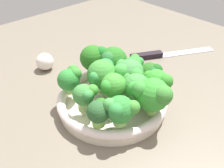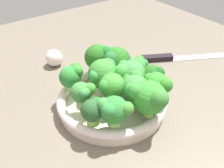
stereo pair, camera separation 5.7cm
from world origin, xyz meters
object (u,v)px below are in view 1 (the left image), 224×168
at_px(broccoli_floret_3, 85,96).
at_px(broccoli_floret_6, 70,79).
at_px(broccoli_floret_13, 99,111).
at_px(knife, 161,54).
at_px(broccoli_floret_0, 113,61).
at_px(broccoli_floret_1, 136,86).
at_px(broccoli_floret_11, 151,74).
at_px(broccoli_floret_12, 94,58).
at_px(broccoli_floret_8, 103,74).
at_px(broccoli_floret_9, 114,87).
at_px(broccoli_floret_5, 120,110).
at_px(broccoli_floret_7, 154,95).
at_px(garlic_bulb, 45,62).
at_px(bowl, 112,101).
at_px(broccoli_floret_10, 157,82).
at_px(broccoli_floret_4, 128,74).
at_px(broccoli_floret_2, 134,65).

bearing_deg(broccoli_floret_3, broccoli_floret_6, -101.52).
xyz_separation_m(broccoli_floret_13, knife, (-0.35, -0.12, -0.06)).
distance_m(broccoli_floret_0, broccoli_floret_1, 0.10).
bearing_deg(broccoli_floret_11, broccoli_floret_12, -64.68).
height_order(broccoli_floret_6, broccoli_floret_8, broccoli_floret_8).
bearing_deg(broccoli_floret_9, broccoli_floret_5, 56.69).
bearing_deg(broccoli_floret_13, broccoli_floret_7, 152.59).
height_order(broccoli_floret_8, garlic_bulb, broccoli_floret_8).
bearing_deg(broccoli_floret_6, broccoli_floret_9, 113.61).
relative_size(bowl, broccoli_floret_10, 3.67).
relative_size(broccoli_floret_4, broccoli_floret_6, 1.24).
xyz_separation_m(broccoli_floret_1, broccoli_floret_12, (-0.00, -0.14, 0.01)).
xyz_separation_m(broccoli_floret_11, knife, (-0.19, -0.11, -0.07)).
xyz_separation_m(bowl, broccoli_floret_13, (0.08, 0.05, 0.05)).
bearing_deg(broccoli_floret_4, broccoli_floret_11, 145.59).
height_order(broccoli_floret_1, broccoli_floret_10, broccoli_floret_1).
bearing_deg(broccoli_floret_3, broccoli_floret_8, -160.13).
height_order(broccoli_floret_10, broccoli_floret_11, broccoli_floret_10).
bearing_deg(broccoli_floret_12, broccoli_floret_9, 69.29).
xyz_separation_m(broccoli_floret_1, broccoli_floret_9, (0.04, -0.03, 0.00)).
bearing_deg(broccoli_floret_6, broccoli_floret_13, 80.24).
xyz_separation_m(broccoli_floret_1, broccoli_floret_13, (0.10, -0.00, -0.01)).
relative_size(broccoli_floret_0, broccoli_floret_5, 1.30).
bearing_deg(broccoli_floret_13, broccoli_floret_6, -99.76).
relative_size(broccoli_floret_2, broccoli_floret_6, 0.90).
xyz_separation_m(broccoli_floret_3, garlic_bulb, (-0.05, -0.25, -0.05)).
distance_m(bowl, broccoli_floret_11, 0.11).
bearing_deg(broccoli_floret_10, broccoli_floret_11, -120.31).
distance_m(broccoli_floret_6, broccoli_floret_8, 0.07).
relative_size(broccoli_floret_5, broccoli_floret_9, 0.90).
distance_m(broccoli_floret_8, knife, 0.29).
distance_m(broccoli_floret_2, knife, 0.20).
xyz_separation_m(broccoli_floret_8, garlic_bulb, (0.02, -0.22, -0.06)).
distance_m(broccoli_floret_9, knife, 0.31).
bearing_deg(broccoli_floret_1, broccoli_floret_5, 20.72).
xyz_separation_m(broccoli_floret_8, broccoli_floret_13, (0.07, 0.07, -0.01)).
bearing_deg(knife, broccoli_floret_6, 0.87).
relative_size(bowl, broccoli_floret_8, 3.14).
bearing_deg(broccoli_floret_9, broccoli_floret_4, -163.99).
relative_size(bowl, broccoli_floret_4, 3.30).
bearing_deg(broccoli_floret_7, broccoli_floret_12, -92.53).
bearing_deg(knife, broccoli_floret_0, 6.91).
relative_size(broccoli_floret_0, broccoli_floret_4, 1.09).
xyz_separation_m(broccoli_floret_1, knife, (-0.25, -0.13, -0.07)).
xyz_separation_m(broccoli_floret_1, broccoli_floret_2, (-0.07, -0.07, -0.01)).
bearing_deg(broccoli_floret_7, bowl, -79.86).
bearing_deg(broccoli_floret_5, broccoli_floret_6, -87.88).
relative_size(broccoli_floret_4, knife, 0.30).
height_order(broccoli_floret_4, broccoli_floret_7, broccoli_floret_7).
distance_m(broccoli_floret_1, broccoli_floret_9, 0.05).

